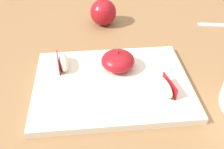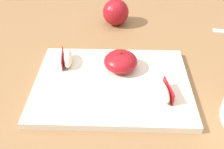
{
  "view_description": "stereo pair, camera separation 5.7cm",
  "coord_description": "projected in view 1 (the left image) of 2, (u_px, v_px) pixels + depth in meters",
  "views": [
    {
      "loc": [
        -0.11,
        -0.53,
        1.17
      ],
      "look_at": [
        -0.07,
        -0.09,
        0.81
      ],
      "focal_mm": 41.99,
      "sensor_mm": 36.0,
      "label": 1
    },
    {
      "loc": [
        -0.06,
        -0.53,
        1.17
      ],
      "look_at": [
        -0.07,
        -0.09,
        0.81
      ],
      "focal_mm": 41.99,
      "sensor_mm": 36.0,
      "label": 2
    }
  ],
  "objects": [
    {
      "name": "dining_table",
      "position": [
        135.0,
        90.0,
        0.72
      ],
      "size": [
        1.44,
        0.93,
        0.77
      ],
      "color": "brown",
      "rests_on": "ground_plane"
    },
    {
      "name": "cutting_board",
      "position": [
        112.0,
        84.0,
        0.59
      ],
      "size": [
        0.34,
        0.25,
        0.02
      ],
      "color": "beige",
      "rests_on": "dining_table"
    },
    {
      "name": "apple_half_skin_up",
      "position": [
        118.0,
        61.0,
        0.61
      ],
      "size": [
        0.08,
        0.08,
        0.05
      ],
      "color": "maroon",
      "rests_on": "cutting_board"
    },
    {
      "name": "apple_wedge_left",
      "position": [
        63.0,
        62.0,
        0.61
      ],
      "size": [
        0.03,
        0.07,
        0.03
      ],
      "color": "beige",
      "rests_on": "cutting_board"
    },
    {
      "name": "apple_wedge_middle",
      "position": [
        165.0,
        86.0,
        0.55
      ],
      "size": [
        0.04,
        0.07,
        0.03
      ],
      "color": "beige",
      "rests_on": "cutting_board"
    },
    {
      "name": "whole_apple_red_delicious",
      "position": [
        103.0,
        12.0,
        0.8
      ],
      "size": [
        0.08,
        0.08,
        0.09
      ],
      "color": "maroon",
      "rests_on": "dining_table"
    }
  ]
}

